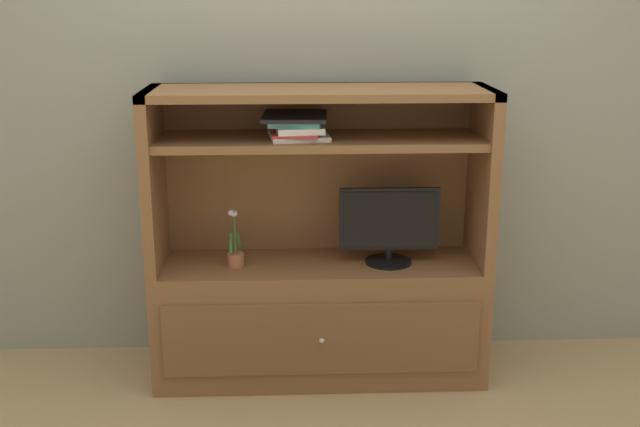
{
  "coord_description": "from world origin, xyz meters",
  "views": [
    {
      "loc": [
        -0.14,
        -2.98,
        1.77
      ],
      "look_at": [
        0.0,
        0.35,
        0.81
      ],
      "focal_mm": 43.48,
      "sensor_mm": 36.0,
      "label": 1
    }
  ],
  "objects_px": {
    "potted_plant": "(235,253)",
    "magazine_stack": "(297,125)",
    "media_console": "(320,284)",
    "tv_monitor": "(389,225)"
  },
  "relations": [
    {
      "from": "potted_plant",
      "to": "magazine_stack",
      "type": "relative_size",
      "value": 0.82
    },
    {
      "from": "media_console",
      "to": "tv_monitor",
      "type": "relative_size",
      "value": 3.35
    },
    {
      "from": "media_console",
      "to": "potted_plant",
      "type": "height_order",
      "value": "media_console"
    },
    {
      "from": "media_console",
      "to": "magazine_stack",
      "type": "relative_size",
      "value": 4.58
    },
    {
      "from": "media_console",
      "to": "tv_monitor",
      "type": "bearing_deg",
      "value": -4.75
    },
    {
      "from": "potted_plant",
      "to": "magazine_stack",
      "type": "distance_m",
      "value": 0.65
    },
    {
      "from": "media_console",
      "to": "potted_plant",
      "type": "relative_size",
      "value": 5.6
    },
    {
      "from": "potted_plant",
      "to": "tv_monitor",
      "type": "bearing_deg",
      "value": 1.21
    },
    {
      "from": "tv_monitor",
      "to": "potted_plant",
      "type": "xyz_separation_m",
      "value": [
        -0.7,
        -0.01,
        -0.12
      ]
    },
    {
      "from": "potted_plant",
      "to": "magazine_stack",
      "type": "height_order",
      "value": "magazine_stack"
    }
  ]
}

